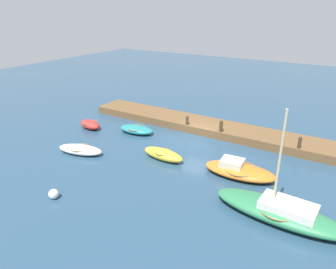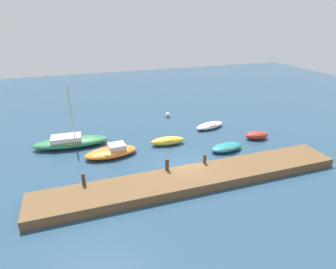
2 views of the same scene
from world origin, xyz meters
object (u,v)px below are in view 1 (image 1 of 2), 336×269
motorboat_orange (239,170)px  marker_buoy (54,194)px  dinghy_red (90,124)px  mooring_post_west (300,143)px  mooring_post_mid_east (187,120)px  rowboat_yellow (163,154)px  rowboat_white (80,150)px  mooring_post_mid_west (221,126)px  rowboat_teal (137,129)px  sailboat_green (280,211)px

motorboat_orange → marker_buoy: (7.80, 7.83, -0.12)m
dinghy_red → mooring_post_west: bearing=-156.5°
motorboat_orange → mooring_post_west: size_ratio=5.57×
mooring_post_west → mooring_post_mid_east: 8.96m
dinghy_red → mooring_post_west: mooring_post_west is taller
motorboat_orange → marker_buoy: size_ratio=8.12×
rowboat_yellow → mooring_post_mid_east: bearing=-74.6°
motorboat_orange → rowboat_yellow: bearing=1.9°
mooring_post_mid_east → rowboat_yellow: bearing=101.5°
mooring_post_west → mooring_post_mid_east: bearing=0.0°
rowboat_white → mooring_post_mid_east: size_ratio=4.99×
dinghy_red → rowboat_yellow: bearing=179.7°
rowboat_yellow → mooring_post_mid_west: (-1.93, -5.45, 0.72)m
mooring_post_west → marker_buoy: mooring_post_west is taller
marker_buoy → motorboat_orange: bearing=-134.9°
rowboat_yellow → mooring_post_west: size_ratio=3.94×
rowboat_teal → dinghy_red: bearing=11.7°
sailboat_green → mooring_post_west: bearing=-82.2°
sailboat_green → rowboat_teal: bearing=-19.5°
dinghy_red → mooring_post_mid_west: mooring_post_mid_west is taller
dinghy_red → marker_buoy: size_ratio=4.31×
rowboat_yellow → mooring_post_mid_west: bearing=-105.6°
sailboat_green → mooring_post_west: 8.00m
rowboat_white → dinghy_red: 5.02m
mooring_post_mid_west → marker_buoy: mooring_post_mid_west is taller
mooring_post_west → marker_buoy: 16.42m
dinghy_red → mooring_post_mid_west: bearing=-149.7°
rowboat_yellow → motorboat_orange: bearing=-169.7°
rowboat_teal → rowboat_white: bearing=72.9°
rowboat_yellow → mooring_post_mid_east: size_ratio=4.46×
motorboat_orange → mooring_post_mid_east: mooring_post_mid_east is taller
rowboat_teal → mooring_post_west: (-12.38, -2.54, 0.73)m
motorboat_orange → marker_buoy: bearing=40.6°
rowboat_yellow → motorboat_orange: (-5.27, -0.59, 0.02)m
rowboat_teal → mooring_post_west: 12.66m
rowboat_yellow → mooring_post_west: mooring_post_west is taller
motorboat_orange → sailboat_green: bearing=131.8°
rowboat_white → mooring_post_mid_west: (-7.50, -7.85, 0.78)m
rowboat_white → rowboat_yellow: size_ratio=1.12×
rowboat_teal → mooring_post_mid_east: bearing=-149.5°
dinghy_red → mooring_post_west: 16.90m
mooring_post_mid_east → marker_buoy: size_ratio=1.29×
rowboat_yellow → mooring_post_mid_east: mooring_post_mid_east is taller
mooring_post_west → rowboat_yellow: bearing=34.8°
mooring_post_west → marker_buoy: (10.38, 12.69, -0.77)m
mooring_post_mid_west → mooring_post_mid_east: size_ratio=1.23×
dinghy_red → marker_buoy: bearing=134.7°
rowboat_white → rowboat_yellow: bearing=-170.7°
mooring_post_mid_west → motorboat_orange: bearing=124.4°
sailboat_green → mooring_post_west: (0.66, -7.95, 0.56)m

